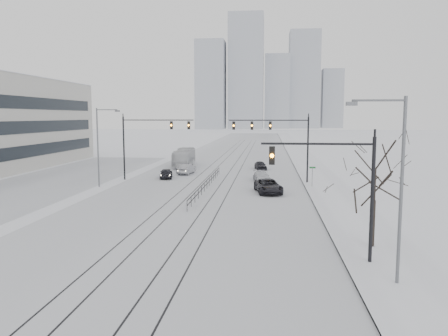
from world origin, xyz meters
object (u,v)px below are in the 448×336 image
Objects in this scene: sedan_nb_far at (261,165)px; box_truck at (184,158)px; sedan_nb_front at (268,186)px; sedan_sb_outer at (187,169)px; sedan_sb_inner at (166,173)px; bare_tree at (375,176)px; sedan_nb_right at (262,177)px; traffic_mast_near at (342,182)px.

box_truck is at bearing 155.64° from sedan_nb_far.
box_truck is at bearing 109.23° from sedan_nb_front.
sedan_sb_outer is at bearing 118.00° from sedan_nb_front.
sedan_sb_inner is 0.38× the size of box_truck.
sedan_nb_far is (-1.20, 20.54, -0.10)m from sedan_nb_front.
bare_tree is 1.16× the size of sedan_nb_front.
sedan_sb_outer is at bearing 138.63° from sedan_nb_right.
sedan_nb_front is at bearing 108.64° from bare_tree.
sedan_sb_inner is 16.24m from sedan_nb_far.
sedan_nb_front reaches higher than sedan_sb_inner.
bare_tree is at bearing 125.33° from sedan_sb_outer.
sedan_nb_right is at bearing -99.65° from sedan_nb_far.
box_truck reaches higher than sedan_nb_far.
sedan_sb_outer is 0.83× the size of sedan_nb_front.
bare_tree is 37.70m from sedan_sb_outer.
sedan_sb_inner reaches higher than sedan_nb_right.
sedan_nb_front reaches higher than sedan_nb_right.
sedan_sb_inner is at bearing 124.56° from bare_tree.
box_truck is at bearing 111.14° from traffic_mast_near.
bare_tree is 20.22m from sedan_nb_front.
sedan_nb_far is at bearing 164.12° from box_truck.
sedan_nb_far is at bearing -148.83° from sedan_sb_inner.
sedan_sb_outer is (-15.38, 36.02, -3.84)m from traffic_mast_near.
bare_tree reaches higher than sedan_sb_outer.
traffic_mast_near is at bearing 108.18° from box_truck.
bare_tree reaches higher than sedan_nb_far.
box_truck is (-17.48, 45.19, -3.12)m from traffic_mast_near.
sedan_nb_far is (-0.39, 12.56, 0.00)m from sedan_nb_right.
traffic_mast_near reaches higher than sedan_sb_outer.
traffic_mast_near reaches higher than sedan_nb_front.
sedan_sb_outer is at bearing 99.94° from box_truck.
sedan_nb_front is (13.28, -9.69, 0.06)m from sedan_sb_inner.
bare_tree is at bearing 113.79° from sedan_sb_inner.
traffic_mast_near reaches higher than sedan_nb_far.
bare_tree is at bearing 51.24° from traffic_mast_near.
traffic_mast_near is 1.89× the size of sedan_nb_far.
box_truck is (-19.89, 42.19, -3.05)m from bare_tree.
sedan_nb_right is at bearing 161.41° from sedan_sb_inner.
sedan_nb_far is 12.68m from box_truck.
traffic_mast_near is 3.85m from bare_tree.
sedan_nb_right is at bearing 99.06° from traffic_mast_near.
traffic_mast_near reaches higher than bare_tree.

